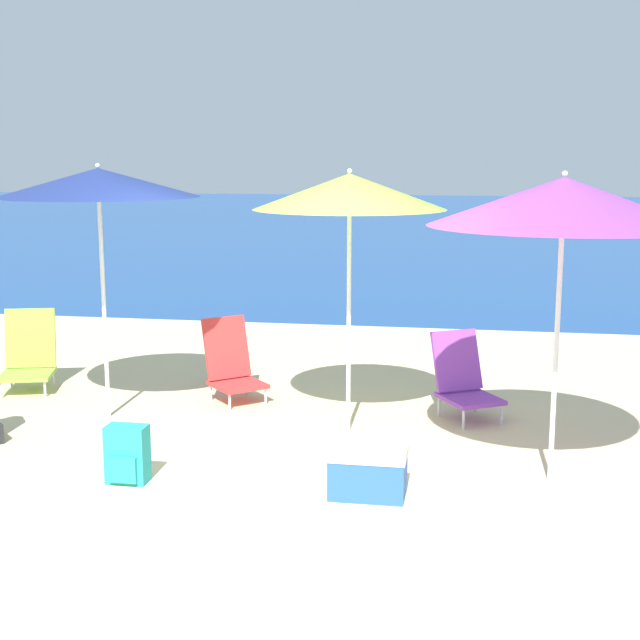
# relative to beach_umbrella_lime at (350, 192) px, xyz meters

# --- Properties ---
(ground_plane) EXTENTS (60.00, 60.00, 0.00)m
(ground_plane) POSITION_rel_beach_umbrella_lime_xyz_m (-0.35, -1.57, -2.01)
(ground_plane) COLOR beige
(sea_water) EXTENTS (60.00, 40.00, 0.01)m
(sea_water) POSITION_rel_beach_umbrella_lime_xyz_m (-0.35, 24.65, -2.00)
(sea_water) COLOR #19478C
(sea_water) RESTS_ON ground
(beach_umbrella_lime) EXTENTS (1.58, 1.58, 2.19)m
(beach_umbrella_lime) POSITION_rel_beach_umbrella_lime_xyz_m (0.00, 0.00, 0.00)
(beach_umbrella_lime) COLOR white
(beach_umbrella_lime) RESTS_ON ground
(beach_umbrella_navy) EXTENTS (1.73, 1.73, 2.23)m
(beach_umbrella_navy) POSITION_rel_beach_umbrella_lime_xyz_m (-2.17, 0.03, 0.06)
(beach_umbrella_navy) COLOR white
(beach_umbrella_navy) RESTS_ON ground
(beach_umbrella_purple) EXTENTS (1.85, 1.85, 2.20)m
(beach_umbrella_purple) POSITION_rel_beach_umbrella_lime_xyz_m (1.60, -0.93, -0.02)
(beach_umbrella_purple) COLOR white
(beach_umbrella_purple) RESTS_ON ground
(beach_chair_red) EXTENTS (0.70, 0.71, 0.78)m
(beach_chair_red) POSITION_rel_beach_umbrella_lime_xyz_m (-1.23, 0.78, -1.66)
(beach_chair_red) COLOR silver
(beach_chair_red) RESTS_ON ground
(beach_chair_purple) EXTENTS (0.70, 0.75, 0.75)m
(beach_chair_purple) POSITION_rel_beach_umbrella_lime_xyz_m (0.95, 0.58, -1.66)
(beach_chair_purple) COLOR silver
(beach_chair_purple) RESTS_ON ground
(beach_chair_lime) EXTENTS (0.63, 0.68, 0.79)m
(beach_chair_lime) POSITION_rel_beach_umbrella_lime_xyz_m (-3.33, 0.81, -1.67)
(beach_chair_lime) COLOR silver
(beach_chair_lime) RESTS_ON ground
(backpack_teal) EXTENTS (0.29, 0.20, 0.42)m
(backpack_teal) POSITION_rel_beach_umbrella_lime_xyz_m (-1.37, -1.48, -1.80)
(backpack_teal) COLOR teal
(backpack_teal) RESTS_ON ground
(cooler_box) EXTENTS (0.53, 0.35, 0.34)m
(cooler_box) POSITION_rel_beach_umbrella_lime_xyz_m (0.34, -1.43, -1.83)
(cooler_box) COLOR #2859B2
(cooler_box) RESTS_ON ground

